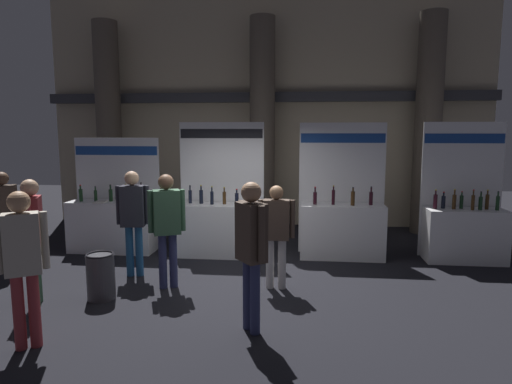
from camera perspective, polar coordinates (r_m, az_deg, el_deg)
ground_plane at (r=7.19m, az=-2.30°, el=-11.68°), size 24.00×24.00×0.00m
hall_colonnade at (r=11.29m, az=1.07°, el=10.16°), size 11.19×1.11×5.92m
exhibitor_booth_0 at (r=9.35m, az=-18.04°, el=-3.65°), size 1.78×0.69×2.28m
exhibitor_booth_1 at (r=8.62m, az=-4.75°, el=-4.03°), size 1.68×0.66×2.59m
exhibitor_booth_2 at (r=8.61m, az=11.07°, el=-4.15°), size 1.66×0.66×2.58m
exhibitor_booth_3 at (r=9.07m, az=25.38°, el=-4.23°), size 1.48×0.66×2.59m
trash_bin at (r=6.81m, az=-19.51°, el=-10.27°), size 0.40×0.40×0.67m
visitor_1 at (r=7.54m, az=-15.67°, el=-2.68°), size 0.54×0.31×1.77m
visitor_2 at (r=6.84m, az=-11.49°, el=-3.55°), size 0.53×0.40×1.77m
visitor_3 at (r=5.23m, az=-0.62°, el=-6.59°), size 0.42×0.45×1.82m
visitor_4 at (r=6.80m, az=-27.03°, el=-4.49°), size 0.35×0.48×1.76m
visitor_5 at (r=5.46m, az=-28.03°, el=-7.37°), size 0.46×0.38×1.77m
visitor_6 at (r=8.64m, az=-29.89°, el=-2.40°), size 0.32×0.50×1.73m
visitor_7 at (r=6.70m, az=2.64°, el=-4.75°), size 0.57×0.21×1.60m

